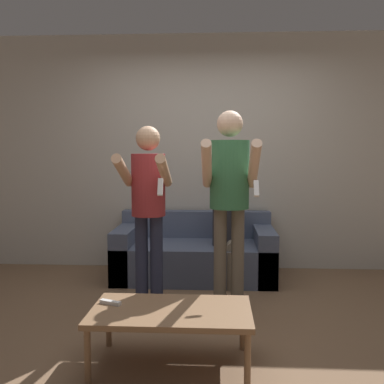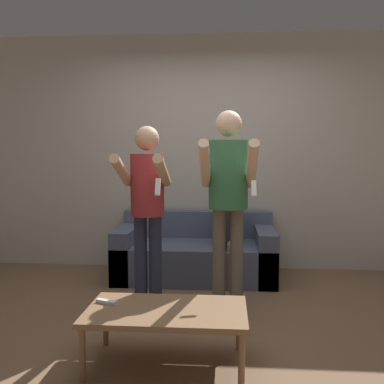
{
  "view_description": "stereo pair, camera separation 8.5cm",
  "coord_description": "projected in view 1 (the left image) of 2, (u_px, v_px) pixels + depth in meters",
  "views": [
    {
      "loc": [
        0.15,
        -3.44,
        1.39
      ],
      "look_at": [
        -0.1,
        0.82,
        0.98
      ],
      "focal_mm": 42.0,
      "sensor_mm": 36.0,
      "label": 1
    },
    {
      "loc": [
        0.23,
        -3.43,
        1.39
      ],
      "look_at": [
        -0.1,
        0.82,
        0.98
      ],
      "focal_mm": 42.0,
      "sensor_mm": 36.0,
      "label": 2
    }
  ],
  "objects": [
    {
      "name": "ground_plane",
      "position": [
        198.0,
        325.0,
        3.55
      ],
      "size": [
        14.0,
        14.0,
        0.0
      ],
      "primitive_type": "plane",
      "color": "brown"
    },
    {
      "name": "wall_back",
      "position": [
        205.0,
        153.0,
        5.22
      ],
      "size": [
        6.4,
        0.06,
        2.7
      ],
      "color": "#B7B2A8",
      "rests_on": "ground_plane"
    },
    {
      "name": "couch",
      "position": [
        195.0,
        255.0,
        4.87
      ],
      "size": [
        1.69,
        0.85,
        0.69
      ],
      "color": "#4C5670",
      "rests_on": "ground_plane"
    },
    {
      "name": "person_standing_left",
      "position": [
        148.0,
        199.0,
        3.8
      ],
      "size": [
        0.41,
        0.66,
        1.58
      ],
      "color": "#282D47",
      "rests_on": "ground_plane"
    },
    {
      "name": "person_standing_right",
      "position": [
        229.0,
        187.0,
        3.76
      ],
      "size": [
        0.45,
        0.69,
        1.71
      ],
      "color": "#6B6051",
      "rests_on": "ground_plane"
    },
    {
      "name": "person_seated",
      "position": [
        226.0,
        226.0,
        4.64
      ],
      "size": [
        0.27,
        0.51,
        1.11
      ],
      "color": "#6B6051",
      "rests_on": "ground_plane"
    },
    {
      "name": "coffee_table",
      "position": [
        171.0,
        314.0,
        2.87
      ],
      "size": [
        1.02,
        0.59,
        0.37
      ],
      "color": "#846042",
      "rests_on": "ground_plane"
    },
    {
      "name": "remote_on_table",
      "position": [
        110.0,
        302.0,
        2.95
      ],
      "size": [
        0.15,
        0.09,
        0.02
      ],
      "color": "white",
      "rests_on": "coffee_table"
    }
  ]
}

